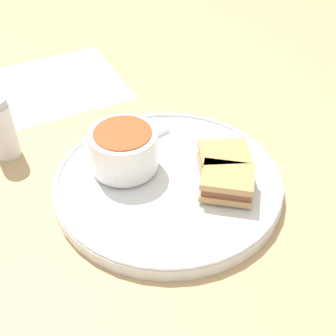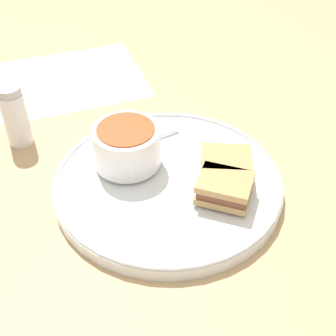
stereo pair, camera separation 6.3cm
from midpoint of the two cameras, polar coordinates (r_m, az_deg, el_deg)
The scene contains 8 objects.
ground_plane at distance 0.65m, azimuth -2.75°, elevation -2.57°, with size 2.40×2.40×0.00m, color tan.
plate at distance 0.64m, azimuth -2.79°, elevation -1.84°, with size 0.31×0.31×0.02m.
soup_bowl at distance 0.64m, azimuth -8.22°, elevation 2.19°, with size 0.09×0.09×0.06m.
spoon at distance 0.68m, azimuth -7.73°, elevation 2.45°, with size 0.03×0.11×0.01m.
sandwich_half_near at distance 0.61m, azimuth 4.33°, elevation -1.94°, with size 0.09×0.08×0.03m.
sandwich_half_far at distance 0.64m, azimuth 4.07°, elevation 0.92°, with size 0.09×0.09×0.03m.
salt_shaker at distance 0.73m, azimuth -21.98°, elevation 4.41°, with size 0.04×0.04×0.10m.
menu_sheet at distance 0.90m, azimuth -17.03°, elevation 9.23°, with size 0.29×0.34×0.00m.
Camera 1 is at (0.34, -0.33, 0.45)m, focal length 50.00 mm.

